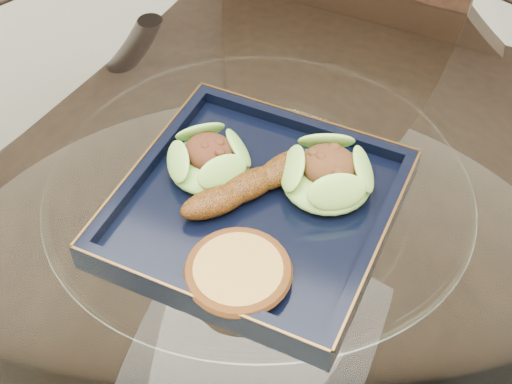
% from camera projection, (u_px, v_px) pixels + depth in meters
% --- Properties ---
extents(dining_table, '(1.13, 1.13, 0.77)m').
position_uv_depth(dining_table, '(258.00, 306.00, 0.87)').
color(dining_table, white).
rests_on(dining_table, ground).
extents(dining_chair, '(0.44, 0.44, 0.98)m').
position_uv_depth(dining_chair, '(298.00, 129.00, 1.15)').
color(dining_chair, '#321C10').
rests_on(dining_chair, ground).
extents(navy_plate, '(0.28, 0.28, 0.02)m').
position_uv_depth(navy_plate, '(256.00, 211.00, 0.74)').
color(navy_plate, black).
rests_on(navy_plate, dining_table).
extents(lettuce_wrap_left, '(0.11, 0.11, 0.03)m').
position_uv_depth(lettuce_wrap_left, '(209.00, 161.00, 0.76)').
color(lettuce_wrap_left, '#5D9C2D').
rests_on(lettuce_wrap_left, navy_plate).
extents(lettuce_wrap_right, '(0.10, 0.10, 0.03)m').
position_uv_depth(lettuce_wrap_right, '(327.00, 176.00, 0.74)').
color(lettuce_wrap_right, '#5A8C28').
rests_on(lettuce_wrap_right, navy_plate).
extents(roasted_plantain, '(0.11, 0.14, 0.03)m').
position_uv_depth(roasted_plantain, '(249.00, 185.00, 0.73)').
color(roasted_plantain, '#64330A').
rests_on(roasted_plantain, navy_plate).
extents(crumb_patty, '(0.10, 0.10, 0.02)m').
position_uv_depth(crumb_patty, '(238.00, 273.00, 0.67)').
color(crumb_patty, '#B68B3C').
rests_on(crumb_patty, navy_plate).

